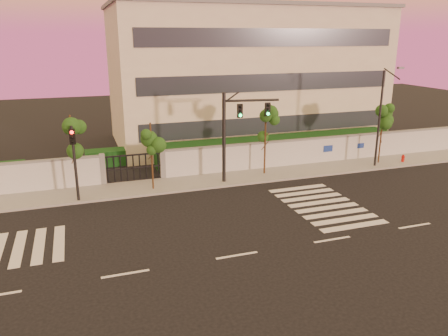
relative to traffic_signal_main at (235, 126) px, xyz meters
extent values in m
plane|color=black|center=(-3.52, -9.85, -3.88)|extent=(120.00, 120.00, 0.00)
cube|color=gray|center=(-3.52, 0.65, -3.81)|extent=(60.00, 3.00, 0.15)
cube|color=#B7B9BE|center=(10.98, 2.15, -2.88)|extent=(31.00, 0.30, 2.00)
cube|color=slate|center=(10.98, 2.15, -1.82)|extent=(31.00, 0.36, 0.12)
cube|color=slate|center=(-8.52, 2.15, -2.78)|extent=(0.35, 0.35, 2.20)
cube|color=slate|center=(-4.52, 2.15, -2.78)|extent=(0.35, 0.35, 2.20)
cube|color=#103813|center=(5.48, 4.65, -2.98)|extent=(20.00, 2.00, 1.80)
cube|color=#103813|center=(-6.52, 7.15, -3.28)|extent=(6.00, 1.50, 1.20)
cube|color=beige|center=(5.48, 12.15, 2.12)|extent=(24.00, 12.00, 12.00)
cube|color=#262D38|center=(5.48, 6.13, -1.38)|extent=(22.00, 0.08, 1.40)
cube|color=#262D38|center=(5.48, 6.13, 2.12)|extent=(22.00, 0.08, 1.40)
cube|color=#262D38|center=(5.48, 6.13, 5.62)|extent=(22.00, 0.08, 1.40)
cube|color=slate|center=(5.48, 12.15, 8.22)|extent=(24.40, 12.40, 0.30)
cube|color=silver|center=(-13.02, -5.85, -3.87)|extent=(0.50, 4.00, 0.02)
cube|color=silver|center=(-12.12, -5.85, -3.87)|extent=(0.50, 4.00, 0.02)
cube|color=silver|center=(-11.22, -5.85, -3.87)|extent=(0.50, 4.00, 0.02)
cube|color=silver|center=(3.48, -8.85, -3.87)|extent=(4.00, 0.50, 0.02)
cube|color=silver|center=(3.48, -7.95, -3.87)|extent=(4.00, 0.50, 0.02)
cube|color=silver|center=(3.48, -7.05, -3.87)|extent=(4.00, 0.50, 0.02)
cube|color=silver|center=(3.48, -6.15, -3.87)|extent=(4.00, 0.50, 0.02)
cube|color=silver|center=(3.48, -5.25, -3.87)|extent=(4.00, 0.50, 0.02)
cube|color=silver|center=(3.48, -4.35, -3.87)|extent=(4.00, 0.50, 0.02)
cube|color=silver|center=(3.48, -3.45, -3.87)|extent=(4.00, 0.50, 0.02)
cube|color=silver|center=(3.48, -2.55, -3.87)|extent=(4.00, 0.50, 0.02)
cube|color=silver|center=(-8.52, -9.85, -3.87)|extent=(2.00, 0.15, 0.01)
cube|color=silver|center=(-3.52, -9.85, -3.87)|extent=(2.00, 0.15, 0.01)
cube|color=silver|center=(1.48, -9.85, -3.87)|extent=(2.00, 0.15, 0.01)
cube|color=silver|center=(6.48, -9.85, -3.87)|extent=(2.00, 0.15, 0.01)
cylinder|color=#382314|center=(-10.23, 0.60, -1.32)|extent=(0.11, 0.11, 5.12)
sphere|color=#1A4012|center=(-10.23, 0.60, 0.22)|extent=(1.04, 1.04, 1.04)
sphere|color=#1A4012|center=(-9.90, 0.79, -0.55)|extent=(0.79, 0.79, 0.79)
sphere|color=#1A4012|center=(-10.51, 0.46, -0.30)|extent=(0.76, 0.76, 0.76)
cylinder|color=#382314|center=(-5.58, 0.08, -1.65)|extent=(0.11, 0.11, 4.46)
sphere|color=#1A4012|center=(-5.58, 0.08, -0.31)|extent=(0.99, 0.99, 0.99)
sphere|color=#1A4012|center=(-5.26, 0.26, -0.98)|extent=(0.75, 0.75, 0.75)
sphere|color=#1A4012|center=(-5.85, -0.05, -0.76)|extent=(0.72, 0.72, 0.72)
cylinder|color=#382314|center=(2.57, 0.81, -1.38)|extent=(0.13, 0.13, 5.01)
sphere|color=#1A4012|center=(2.57, 0.81, 0.13)|extent=(1.15, 1.15, 1.15)
sphere|color=#1A4012|center=(2.93, 1.02, -0.62)|extent=(0.88, 0.88, 0.88)
sphere|color=#1A4012|center=(2.25, 0.66, -0.37)|extent=(0.84, 0.84, 0.84)
cylinder|color=#382314|center=(12.13, 0.50, -1.58)|extent=(0.12, 0.12, 4.61)
sphere|color=#1A4012|center=(12.13, 0.50, -0.19)|extent=(1.07, 1.07, 1.07)
sphere|color=#1A4012|center=(12.47, 0.69, -0.88)|extent=(0.82, 0.82, 0.82)
sphere|color=#1A4012|center=(11.84, 0.35, -0.65)|extent=(0.78, 0.78, 0.78)
cylinder|color=black|center=(-0.77, 0.01, -0.81)|extent=(0.24, 0.24, 6.14)
cylinder|color=black|center=(1.11, 0.01, 1.67)|extent=(3.74, 0.79, 0.16)
cube|color=black|center=(0.31, -0.04, 1.02)|extent=(0.35, 0.18, 0.89)
sphere|color=#0CF259|center=(0.31, -0.15, 0.74)|extent=(0.20, 0.20, 0.20)
cube|color=black|center=(2.30, -0.04, 1.02)|extent=(0.35, 0.18, 0.89)
sphere|color=#0CF259|center=(2.30, -0.15, 0.74)|extent=(0.20, 0.20, 0.20)
cylinder|color=black|center=(-10.19, -0.52, -1.54)|extent=(0.17, 0.17, 4.67)
cube|color=black|center=(-10.19, -0.57, 0.17)|extent=(0.36, 0.19, 0.93)
sphere|color=red|center=(-10.19, -0.68, 0.46)|extent=(0.21, 0.21, 0.21)
cylinder|color=black|center=(11.33, -0.12, -0.25)|extent=(0.16, 0.16, 7.25)
cylinder|color=black|center=(11.33, -0.94, 3.19)|extent=(0.09, 1.74, 0.71)
cube|color=#3F3F44|center=(11.33, -1.75, 3.64)|extent=(0.45, 0.23, 0.14)
cylinder|color=#AE120B|center=(14.08, 0.05, -3.64)|extent=(0.21, 0.21, 0.48)
cylinder|color=#AE120B|center=(14.08, 0.05, -3.36)|extent=(0.27, 0.27, 0.10)
sphere|color=#AE120B|center=(14.08, 0.05, -3.25)|extent=(0.17, 0.17, 0.17)
cylinder|color=#AE120B|center=(14.08, 0.05, -3.55)|extent=(0.28, 0.12, 0.10)
camera|label=1|loc=(-9.86, -26.57, 5.68)|focal=35.00mm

